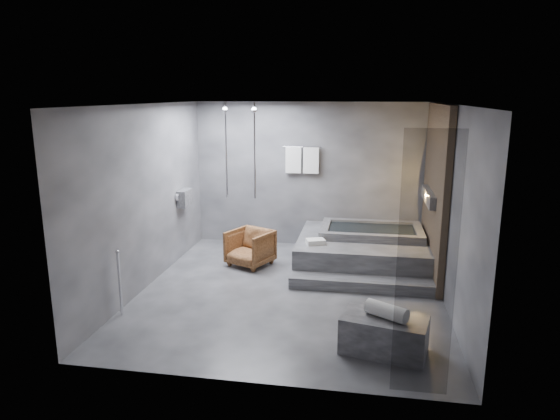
# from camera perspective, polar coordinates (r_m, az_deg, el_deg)

# --- Properties ---
(room) EXTENTS (5.00, 5.04, 2.82)m
(room) POSITION_cam_1_polar(r_m,az_deg,el_deg) (7.42, 4.60, 3.69)
(room) COLOR #2F2F32
(room) RESTS_ON ground
(tub_deck) EXTENTS (2.20, 2.00, 0.50)m
(tub_deck) POSITION_cam_1_polar(r_m,az_deg,el_deg) (8.91, 9.35, -4.63)
(tub_deck) COLOR #353537
(tub_deck) RESTS_ON ground
(tub_step) EXTENTS (2.20, 0.36, 0.18)m
(tub_step) POSITION_cam_1_polar(r_m,az_deg,el_deg) (7.85, 9.21, -8.35)
(tub_step) COLOR #353537
(tub_step) RESTS_ON ground
(concrete_bench) EXTENTS (1.06, 0.73, 0.43)m
(concrete_bench) POSITION_cam_1_polar(r_m,az_deg,el_deg) (6.08, 11.80, -13.79)
(concrete_bench) COLOR #38383A
(concrete_bench) RESTS_ON ground
(driftwood_chair) EXTENTS (0.90, 0.91, 0.63)m
(driftwood_chair) POSITION_cam_1_polar(r_m,az_deg,el_deg) (8.77, -3.45, -4.32)
(driftwood_chair) COLOR #402210
(driftwood_chair) RESTS_ON ground
(rolled_towel) EXTENTS (0.51, 0.41, 0.18)m
(rolled_towel) POSITION_cam_1_polar(r_m,az_deg,el_deg) (5.94, 12.08, -11.23)
(rolled_towel) COLOR white
(rolled_towel) RESTS_ON concrete_bench
(deck_towel) EXTENTS (0.36, 0.31, 0.08)m
(deck_towel) POSITION_cam_1_polar(r_m,az_deg,el_deg) (8.35, 4.07, -3.61)
(deck_towel) COLOR silver
(deck_towel) RESTS_ON tub_deck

